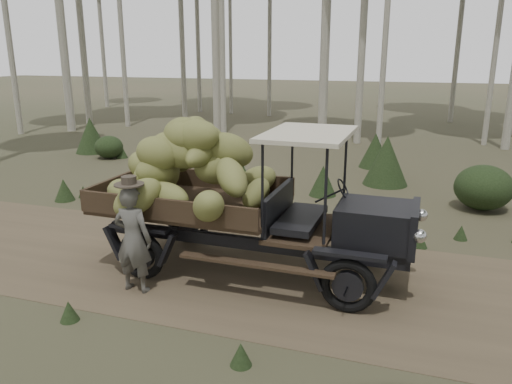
% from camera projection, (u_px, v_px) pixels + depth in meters
% --- Properties ---
extents(ground, '(120.00, 120.00, 0.00)m').
position_uv_depth(ground, '(235.00, 271.00, 8.60)').
color(ground, '#473D2B').
rests_on(ground, ground).
extents(dirt_track, '(70.00, 4.00, 0.01)m').
position_uv_depth(dirt_track, '(235.00, 270.00, 8.60)').
color(dirt_track, brown).
rests_on(dirt_track, ground).
extents(banana_truck, '(5.43, 2.72, 2.71)m').
position_uv_depth(banana_truck, '(212.00, 180.00, 8.28)').
color(banana_truck, black).
rests_on(banana_truck, ground).
extents(farmer, '(0.63, 0.46, 1.86)m').
position_uv_depth(farmer, '(133.00, 238.00, 7.67)').
color(farmer, '#4E4D48').
rests_on(farmer, ground).
extents(undergrowth, '(22.18, 22.30, 1.39)m').
position_uv_depth(undergrowth, '(148.00, 309.00, 6.22)').
color(undergrowth, '#233319').
rests_on(undergrowth, ground).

